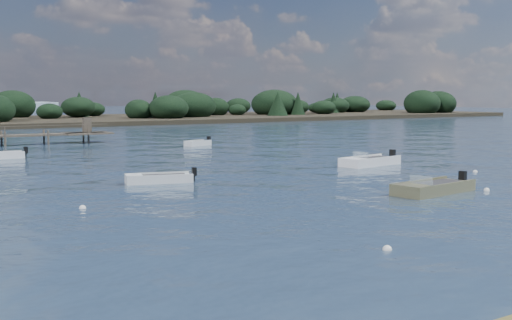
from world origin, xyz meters
TOP-DOWN VIEW (x-y plane):
  - ground at (0.00, 60.00)m, footprint 400.00×400.00m
  - dinghy_mid_grey at (-2.84, 14.29)m, footprint 4.28×2.44m
  - tender_far_white at (-7.44, 34.19)m, footprint 3.37×1.22m
  - dinghy_mid_white_a at (7.67, 2.68)m, footprint 5.56×2.56m
  - dinghy_mid_white_b at (14.10, 14.42)m, footprint 5.54×2.69m
  - tender_far_grey_b at (11.99, 37.46)m, footprint 3.31×2.02m
  - buoy_a at (-3.30, -5.08)m, footprint 0.32×0.32m
  - buoy_b at (10.76, 1.68)m, footprint 0.32×0.32m
  - buoy_c at (-9.37, 8.22)m, footprint 0.32×0.32m
  - buoy_d at (17.13, 7.45)m, footprint 0.32×0.32m
  - far_headland at (25.00, 100.00)m, footprint 190.00×40.00m

SIDE VIEW (x-z plane):
  - ground at x=0.00m, z-range 0.00..0.00m
  - buoy_a at x=-3.30m, z-range -0.16..0.16m
  - buoy_b at x=10.76m, z-range -0.16..0.16m
  - buoy_c at x=-9.37m, z-range -0.16..0.16m
  - buoy_d at x=17.13m, z-range -0.16..0.16m
  - dinghy_mid_grey at x=-2.84m, z-range -0.39..0.67m
  - tender_far_grey_b at x=11.99m, z-range -0.40..0.71m
  - tender_far_white at x=-7.44m, z-range -0.41..0.74m
  - dinghy_mid_white_a at x=7.67m, z-range -0.47..0.81m
  - dinghy_mid_white_b at x=14.10m, z-range -0.50..0.85m
  - far_headland at x=25.00m, z-range -0.94..4.86m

